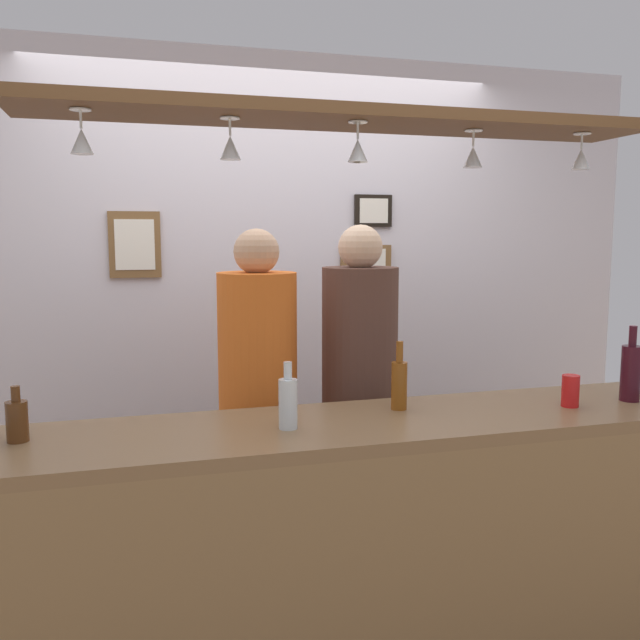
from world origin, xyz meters
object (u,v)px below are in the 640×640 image
at_px(bottle_wine_dark_red, 631,371).
at_px(drink_can, 570,391).
at_px(picture_frame_lower_pair, 366,261).
at_px(person_left_orange_shirt, 258,382).
at_px(bottle_beer_brown_stubby, 17,420).
at_px(bottle_beer_amber_tall, 399,383).
at_px(person_middle_brown_shirt, 359,373).
at_px(picture_frame_upper_small, 373,211).
at_px(bottle_soda_clear, 288,402).
at_px(picture_frame_caricature, 135,245).

bearing_deg(bottle_wine_dark_red, drink_can, -177.31).
bearing_deg(drink_can, picture_frame_lower_pair, 102.49).
xyz_separation_m(person_left_orange_shirt, bottle_beer_brown_stubby, (-0.87, -0.55, 0.05)).
height_order(bottle_beer_brown_stubby, drink_can, bottle_beer_brown_stubby).
bearing_deg(bottle_beer_amber_tall, drink_can, -12.13).
height_order(person_middle_brown_shirt, drink_can, person_middle_brown_shirt).
bearing_deg(picture_frame_upper_small, bottle_soda_clear, -119.94).
bearing_deg(bottle_beer_amber_tall, picture_frame_caricature, 125.68).
height_order(person_middle_brown_shirt, picture_frame_lower_pair, person_middle_brown_shirt).
distance_m(person_left_orange_shirt, picture_frame_caricature, 1.10).
relative_size(bottle_beer_brown_stubby, picture_frame_upper_small, 0.82).
bearing_deg(bottle_beer_brown_stubby, person_middle_brown_shirt, 22.46).
xyz_separation_m(bottle_soda_clear, picture_frame_upper_small, (0.83, 1.44, 0.69)).
height_order(bottle_beer_amber_tall, picture_frame_caricature, picture_frame_caricature).
relative_size(bottle_beer_brown_stubby, drink_can, 1.48).
xyz_separation_m(drink_can, picture_frame_upper_small, (-0.28, 1.44, 0.73)).
xyz_separation_m(bottle_beer_brown_stubby, drink_can, (1.97, -0.10, -0.01)).
distance_m(bottle_soda_clear, bottle_beer_amber_tall, 0.48).
xyz_separation_m(bottle_wine_dark_red, bottle_beer_brown_stubby, (-2.25, 0.09, -0.05)).
bearing_deg(person_middle_brown_shirt, bottle_wine_dark_red, -35.09).
distance_m(bottle_beer_brown_stubby, bottle_beer_amber_tall, 1.32).
relative_size(bottle_beer_amber_tall, drink_can, 2.13).
relative_size(bottle_wine_dark_red, bottle_soda_clear, 1.30).
xyz_separation_m(picture_frame_upper_small, picture_frame_caricature, (-1.30, 0.00, -0.18)).
distance_m(person_left_orange_shirt, picture_frame_upper_small, 1.37).
bearing_deg(bottle_beer_brown_stubby, bottle_soda_clear, -6.15).
xyz_separation_m(person_left_orange_shirt, picture_frame_upper_small, (0.81, 0.79, 0.77)).
height_order(bottle_beer_brown_stubby, picture_frame_caricature, picture_frame_caricature).
distance_m(bottle_wine_dark_red, picture_frame_upper_small, 1.67).
relative_size(bottle_soda_clear, bottle_beer_brown_stubby, 1.28).
bearing_deg(picture_frame_caricature, bottle_wine_dark_red, -37.45).
bearing_deg(person_left_orange_shirt, bottle_beer_amber_tall, -49.14).
bearing_deg(bottle_soda_clear, picture_frame_upper_small, 60.06).
distance_m(bottle_beer_brown_stubby, drink_can, 1.97).
height_order(bottle_beer_brown_stubby, picture_frame_lower_pair, picture_frame_lower_pair).
xyz_separation_m(picture_frame_upper_small, picture_frame_lower_pair, (-0.04, 0.00, -0.28)).
bearing_deg(bottle_wine_dark_red, picture_frame_caricature, 142.55).
relative_size(bottle_wine_dark_red, bottle_beer_amber_tall, 1.15).
height_order(bottle_wine_dark_red, picture_frame_upper_small, picture_frame_upper_small).
height_order(person_middle_brown_shirt, bottle_soda_clear, person_middle_brown_shirt).
relative_size(person_middle_brown_shirt, picture_frame_upper_small, 7.61).
relative_size(person_middle_brown_shirt, picture_frame_caricature, 4.92).
xyz_separation_m(bottle_beer_brown_stubby, picture_frame_lower_pair, (1.65, 1.34, 0.43)).
height_order(bottle_beer_amber_tall, picture_frame_lower_pair, picture_frame_lower_pair).
height_order(person_left_orange_shirt, person_middle_brown_shirt, person_middle_brown_shirt).
xyz_separation_m(bottle_beer_brown_stubby, picture_frame_caricature, (0.38, 1.34, 0.53)).
xyz_separation_m(bottle_soda_clear, picture_frame_lower_pair, (0.79, 1.44, 0.41)).
bearing_deg(person_left_orange_shirt, bottle_wine_dark_red, -24.95).
relative_size(bottle_beer_brown_stubby, bottle_beer_amber_tall, 0.69).
bearing_deg(drink_can, picture_frame_caricature, 137.66).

